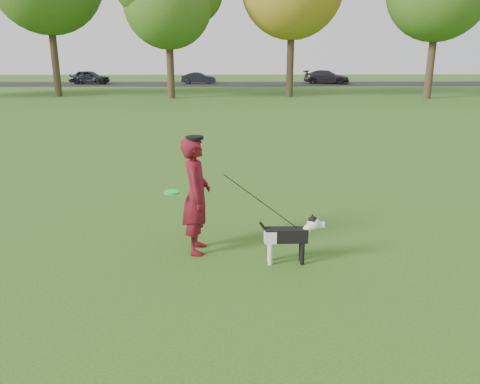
{
  "coord_description": "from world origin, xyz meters",
  "views": [
    {
      "loc": [
        -0.13,
        -6.31,
        2.94
      ],
      "look_at": [
        0.02,
        0.33,
        0.95
      ],
      "focal_mm": 35.0,
      "sensor_mm": 36.0,
      "label": 1
    }
  ],
  "objects_px": {
    "man": "(196,196)",
    "dog": "(291,234)",
    "car_right": "(327,77)",
    "car_mid": "(199,78)",
    "car_left": "(89,77)"
  },
  "relations": [
    {
      "from": "man",
      "to": "dog",
      "type": "distance_m",
      "value": 1.52
    },
    {
      "from": "dog",
      "to": "car_mid",
      "type": "distance_m",
      "value": 40.28
    },
    {
      "from": "car_right",
      "to": "car_mid",
      "type": "bearing_deg",
      "value": 109.76
    },
    {
      "from": "car_mid",
      "to": "dog",
      "type": "bearing_deg",
      "value": -170.24
    },
    {
      "from": "man",
      "to": "car_mid",
      "type": "distance_m",
      "value": 39.72
    },
    {
      "from": "dog",
      "to": "car_mid",
      "type": "height_order",
      "value": "car_mid"
    },
    {
      "from": "man",
      "to": "car_left",
      "type": "distance_m",
      "value": 41.69
    },
    {
      "from": "dog",
      "to": "car_right",
      "type": "relative_size",
      "value": 0.22
    },
    {
      "from": "dog",
      "to": "car_left",
      "type": "relative_size",
      "value": 0.26
    },
    {
      "from": "dog",
      "to": "car_left",
      "type": "xyz_separation_m",
      "value": [
        -14.29,
        40.09,
        0.21
      ]
    },
    {
      "from": "man",
      "to": "dog",
      "type": "xyz_separation_m",
      "value": [
        1.38,
        -0.46,
        -0.44
      ]
    },
    {
      "from": "car_mid",
      "to": "car_right",
      "type": "relative_size",
      "value": 0.75
    },
    {
      "from": "man",
      "to": "car_right",
      "type": "xyz_separation_m",
      "value": [
        9.92,
        39.64,
        -0.24
      ]
    },
    {
      "from": "car_mid",
      "to": "car_right",
      "type": "xyz_separation_m",
      "value": [
        12.37,
        0.0,
        0.09
      ]
    },
    {
      "from": "car_left",
      "to": "car_right",
      "type": "bearing_deg",
      "value": -80.08
    }
  ]
}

